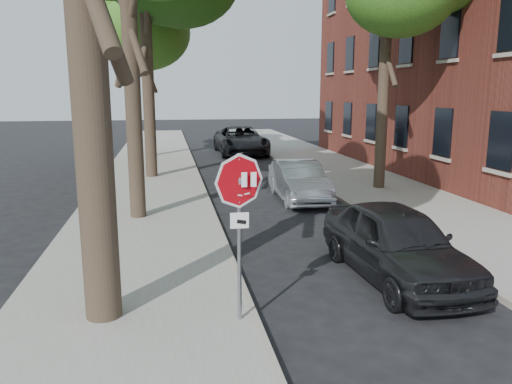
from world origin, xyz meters
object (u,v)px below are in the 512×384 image
tree_far (144,22)px  car_d (241,140)px  car_a (396,242)px  stop_sign (239,205)px  car_b (299,181)px

tree_far → car_d: tree_far is taller
car_a → car_d: size_ratio=0.73×
stop_sign → tree_far: size_ratio=0.28×
tree_far → car_d: (5.26, 0.66, -6.40)m
tree_far → car_b: size_ratio=2.32×
stop_sign → tree_far: (-2.02, 21.14, 5.26)m
car_a → car_b: size_ratio=1.07×
car_b → car_a: bearing=-88.7°
car_b → car_d: car_d is taller
stop_sign → tree_far: tree_far is taller
stop_sign → car_b: (3.30, 8.84, -1.29)m
stop_sign → car_b: stop_sign is taller
stop_sign → car_b: bearing=69.5°
stop_sign → tree_far: 21.88m
car_a → car_d: 20.27m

